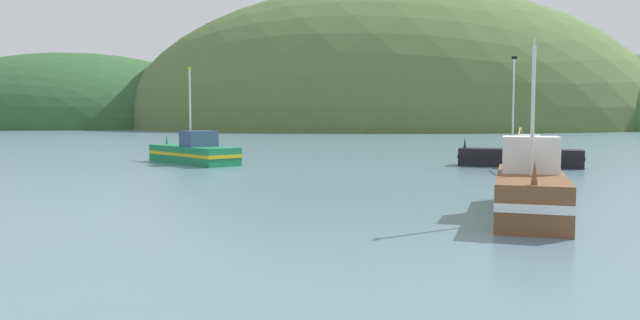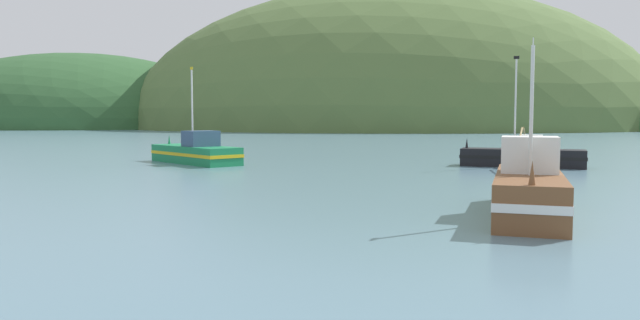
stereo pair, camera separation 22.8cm
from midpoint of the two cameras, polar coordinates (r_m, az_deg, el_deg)
hill_mid_right at (r=175.57m, az=6.86°, el=3.06°), size 148.83×119.07×78.17m
hill_far_right at (r=193.17m, az=-21.66°, el=2.90°), size 100.41×80.33×43.25m
fishing_boat_black at (r=42.45m, az=18.75°, el=0.35°), size 8.17×10.48×7.36m
fishing_boat_green at (r=44.15m, az=-11.52°, el=0.70°), size 7.78×8.27×6.90m
fishing_boat_brown at (r=21.82m, az=19.43°, el=-2.64°), size 4.41×8.21×5.91m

